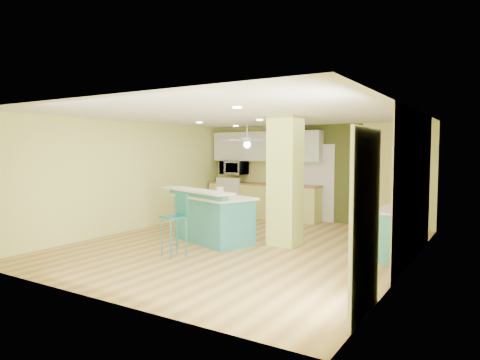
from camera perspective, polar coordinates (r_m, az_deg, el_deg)
name	(u,v)px	position (r m, az deg, el deg)	size (l,w,h in m)	color
floor	(243,246)	(8.38, 0.43, -8.76)	(6.00, 7.00, 0.01)	olive
ceiling	(243,115)	(8.20, 0.44, 8.60)	(6.00, 7.00, 0.01)	white
wall_back	(313,173)	(11.33, 9.66, 0.92)	(6.00, 0.01, 2.50)	#E9EA7D
wall_front	(95,199)	(5.52, -18.80, -2.42)	(6.00, 0.01, 2.50)	#E9EA7D
wall_left	(131,176)	(10.08, -14.33, 0.48)	(0.01, 7.00, 2.50)	#E9EA7D
wall_right	(409,189)	(7.12, 21.58, -1.09)	(0.01, 7.00, 2.50)	#E9EA7D
wood_panel	(414,186)	(7.72, 22.24, -0.73)	(0.02, 3.40, 2.50)	#9B8258
olive_accent	(320,173)	(11.25, 10.57, 0.89)	(2.20, 0.02, 2.50)	#4A5120
interior_door	(319,183)	(11.24, 10.50, -0.39)	(0.82, 0.05, 2.00)	silver
french_door	(366,223)	(4.92, 16.39, -5.48)	(0.04, 1.08, 2.10)	silver
column	(285,181)	(8.33, 6.05, -0.13)	(0.55, 0.55, 2.50)	#C7D261
kitchen_run	(263,201)	(11.68, 3.12, -2.77)	(3.25, 0.63, 0.94)	#D1D16D
stove	(234,199)	(12.15, -0.85, -2.56)	(0.76, 0.66, 1.08)	silver
upper_cabinets	(266,146)	(11.70, 3.43, 4.50)	(3.20, 0.34, 0.80)	silver
microwave	(234,168)	(12.09, -0.83, 1.64)	(0.70, 0.48, 0.39)	white
ceiling_fan	(247,141)	(10.46, 0.96, 5.26)	(1.41, 1.41, 0.61)	silver
pendant_lamp	(396,148)	(7.90, 20.12, 4.03)	(0.14, 0.14, 0.69)	silver
wall_decor	(416,168)	(7.90, 22.37, 1.55)	(0.03, 0.90, 0.70)	brown
peninsula	(212,217)	(8.65, -3.69, -4.98)	(2.15, 1.66, 1.08)	teal
bar_stool	(177,215)	(7.50, -8.38, -4.60)	(0.46, 0.46, 1.09)	#1C727F
side_counter	(395,233)	(7.89, 20.02, -6.62)	(0.56, 1.32, 0.85)	teal
fruit_bowl	(274,183)	(11.39, 4.51, -0.39)	(0.30, 0.30, 0.07)	#3C2518
canister	(220,192)	(8.45, -2.72, -1.57)	(0.16, 0.16, 0.18)	gold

